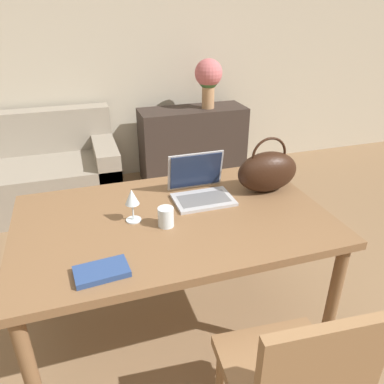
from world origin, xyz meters
The scene contains 11 objects.
wall_back centered at (0.00, 3.11, 1.35)m, with size 10.00×0.06×2.70m.
dining_table centered at (0.02, 0.75, 0.69)m, with size 1.51×0.94×0.77m.
chair centered at (0.24, -0.05, 0.50)m, with size 0.47×0.47×0.89m.
couch centered at (-0.78, 2.65, 0.29)m, with size 1.47×0.83×0.82m.
sideboard centered at (0.77, 2.76, 0.38)m, with size 1.08×0.40×0.76m.
laptop centered at (0.21, 0.92, 0.83)m, with size 0.31×0.27×0.23m.
drinking_glass centered at (-0.03, 0.68, 0.82)m, with size 0.07×0.07×0.09m.
wine_glass centered at (-0.17, 0.77, 0.89)m, with size 0.07×0.07×0.17m.
handbag centered at (0.59, 0.87, 0.89)m, with size 0.34×0.17×0.31m.
flower_vase centered at (0.92, 2.73, 1.06)m, with size 0.27×0.27×0.48m.
book centered at (-0.36, 0.41, 0.78)m, with size 0.22×0.14×0.02m.
Camera 1 is at (-0.37, -0.78, 1.71)m, focal length 35.00 mm.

